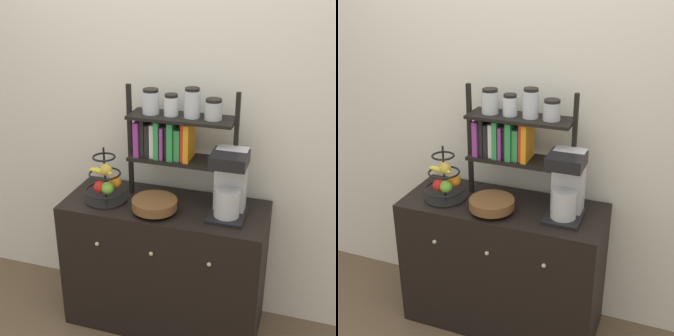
% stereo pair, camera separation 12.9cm
% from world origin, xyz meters
% --- Properties ---
extents(wall_back, '(7.00, 0.05, 2.60)m').
position_xyz_m(wall_back, '(0.00, 0.52, 1.30)').
color(wall_back, silver).
rests_on(wall_back, ground_plane).
extents(sideboard, '(1.18, 0.49, 0.82)m').
position_xyz_m(sideboard, '(0.00, 0.24, 0.41)').
color(sideboard, black).
rests_on(sideboard, ground_plane).
extents(coffee_maker, '(0.20, 0.24, 0.38)m').
position_xyz_m(coffee_maker, '(0.37, 0.23, 1.01)').
color(coffee_maker, black).
rests_on(coffee_maker, sideboard).
extents(fruit_stand, '(0.24, 0.24, 0.33)m').
position_xyz_m(fruit_stand, '(-0.34, 0.18, 0.94)').
color(fruit_stand, black).
rests_on(fruit_stand, sideboard).
extents(wooden_bowl, '(0.25, 0.25, 0.08)m').
position_xyz_m(wooden_bowl, '(-0.03, 0.14, 0.87)').
color(wooden_bowl, brown).
rests_on(wooden_bowl, sideboard).
extents(shelf_hutch, '(0.64, 0.20, 0.67)m').
position_xyz_m(shelf_hutch, '(0.02, 0.33, 1.24)').
color(shelf_hutch, black).
rests_on(shelf_hutch, sideboard).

